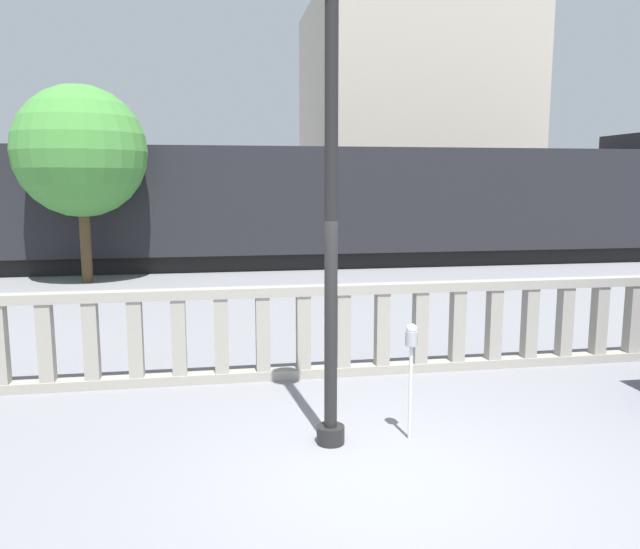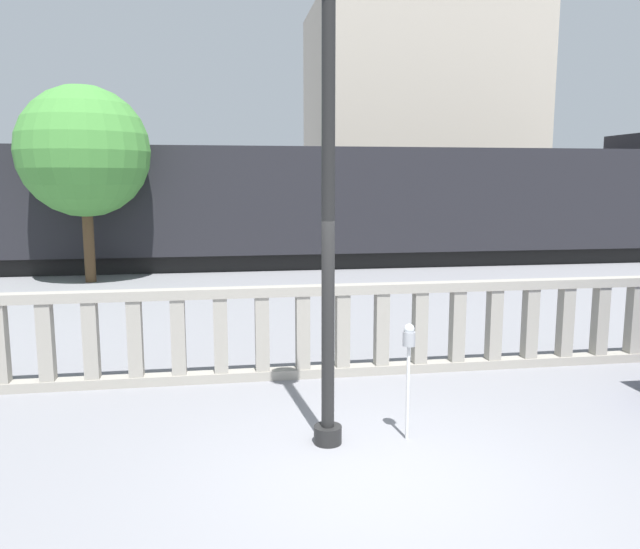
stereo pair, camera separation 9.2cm
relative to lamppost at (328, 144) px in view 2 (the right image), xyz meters
name	(u,v)px [view 2 (the right image)]	position (x,y,z in m)	size (l,w,h in m)	color
ground_plane	(375,476)	(0.34, -0.85, -3.30)	(160.00, 160.00, 0.00)	slate
balustrade	(323,331)	(0.34, 2.40, -2.61)	(13.29, 0.24, 1.39)	gray
lamppost	(328,144)	(0.00, 0.00, 0.00)	(0.42, 0.42, 5.31)	black
parking_meter	(409,351)	(0.91, -0.03, -2.26)	(0.14, 0.14, 1.35)	silver
train_near	(370,205)	(4.02, 14.62, -1.23)	(25.48, 2.93, 4.57)	black
building_block	(416,123)	(9.23, 25.94, 2.57)	(10.86, 8.56, 11.75)	#ADA393
tree_left	(84,152)	(-4.88, 12.10, 0.40)	(3.67, 3.67, 5.55)	#4C3823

